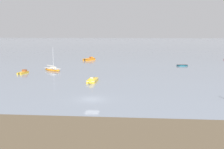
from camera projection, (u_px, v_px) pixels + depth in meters
ground_plane at (92, 99)px, 45.96m from camera, size 800.00×800.00×0.00m
mudflat_shore at (41, 149)px, 26.41m from camera, size 382.37×20.26×0.20m
motorboat_moored_0 at (24, 73)px, 73.84m from camera, size 2.27×4.60×1.67m
rowboat_moored_0 at (182, 66)px, 89.14m from camera, size 4.19×1.76×0.64m
motorboat_moored_2 at (91, 59)px, 107.34m from camera, size 5.22×6.89×2.27m
motorboat_moored_3 at (92, 81)px, 60.74m from camera, size 2.31×5.78×1.93m
sailboat_moored_0 at (52, 70)px, 79.07m from camera, size 6.71×5.69×7.59m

